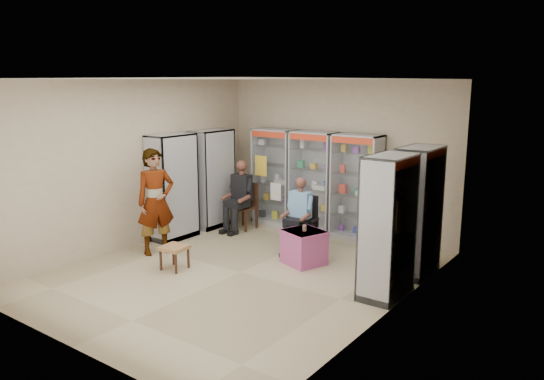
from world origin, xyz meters
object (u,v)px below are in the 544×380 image
Objects in this scene: cabinet_right_near at (388,227)px; pink_trunk at (304,247)px; cabinet_back_mid at (314,182)px; woven_stool_b at (175,257)px; cabinet_back_left at (275,177)px; office_chair at (302,224)px; cabinet_left_near at (173,187)px; woven_stool_a at (396,255)px; cabinet_back_right at (357,187)px; cabinet_right_far at (418,211)px; seated_shopkeeper at (301,217)px; cabinet_left_far at (212,179)px; standing_man at (156,202)px; wooden_chair at (244,206)px.

cabinet_right_near is 1.85m from pink_trunk.
cabinet_right_near is at bearing -40.84° from cabinet_back_mid.
pink_trunk reaches higher than woven_stool_b.
cabinet_back_left reaches higher than office_chair.
cabinet_left_near is 4.31m from woven_stool_a.
cabinet_right_near is (2.58, -2.23, 0.00)m from cabinet_back_mid.
pink_trunk is (1.89, -1.79, -0.72)m from cabinet_back_left.
cabinet_back_right is 5.17× the size of woven_stool_b.
cabinet_right_far is 2.03× the size of office_chair.
woven_stool_b is (-1.13, -1.97, -0.43)m from seated_shopkeeper.
seated_shopkeeper is 0.74m from pink_trunk.
woven_stool_b is at bearing -122.50° from office_chair.
office_chair is at bearing 60.70° from woven_stool_b.
pink_trunk is 1.52× the size of woven_stool_b.
cabinet_back_right is 1.00× the size of cabinet_left_far.
cabinet_back_left is at bearing 136.15° from seated_shopkeeper.
cabinet_back_left and cabinet_left_near have the same top height.
cabinet_left_near is 1.08× the size of standing_man.
wooden_chair is 0.51× the size of standing_man.
cabinet_back_left is 1.00× the size of cabinet_left_far.
woven_stool_b is at bearing -123.12° from seated_shopkeeper.
cabinet_right_far is (2.58, -1.13, 0.00)m from cabinet_back_mid.
seated_shopkeeper reaches higher than woven_stool_b.
pink_trunk is (2.82, 0.24, -0.72)m from cabinet_left_near.
office_chair reaches higher than pink_trunk.
cabinet_back_left is 1.59× the size of seated_shopkeeper.
cabinet_right_near is 1.00× the size of cabinet_left_near.
office_chair is at bearing -66.51° from cabinet_back_mid.
cabinet_back_right is 1.00× the size of cabinet_right_far.
cabinet_right_far is at bearing -23.65° from cabinet_back_mid.
cabinet_left_near is 4.60× the size of woven_stool_a.
cabinet_back_left is 4.18m from cabinet_right_near.
cabinet_right_near reaches higher than office_chair.
woven_stool_a is (4.13, 0.95, -0.78)m from cabinet_left_near.
office_chair is 0.73m from pink_trunk.
pink_trunk is 1.35× the size of woven_stool_a.
cabinet_left_far is (-4.46, 0.20, 0.00)m from cabinet_right_far.
cabinet_back_left is 2.89m from standing_man.
cabinet_back_left is at bearing 137.28° from office_chair.
cabinet_back_left and cabinet_right_near have the same top height.
cabinet_left_near is (-0.93, -2.03, 0.00)m from cabinet_back_left.
woven_stool_b is 1.18m from standing_man.
cabinet_right_far reaches higher than office_chair.
cabinet_right_far is at bearing -34.73° from cabinet_back_right.
cabinet_back_mid is at bearing 154.29° from woven_stool_a.
woven_stool_a is (1.72, 0.19, -0.41)m from seated_shopkeeper.
cabinet_back_mid is 3.41× the size of pink_trunk.
cabinet_back_left is at bearing 180.00° from cabinet_back_right.
cabinet_right_near reaches higher than seated_shopkeeper.
cabinet_back_mid reaches higher than wooden_chair.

